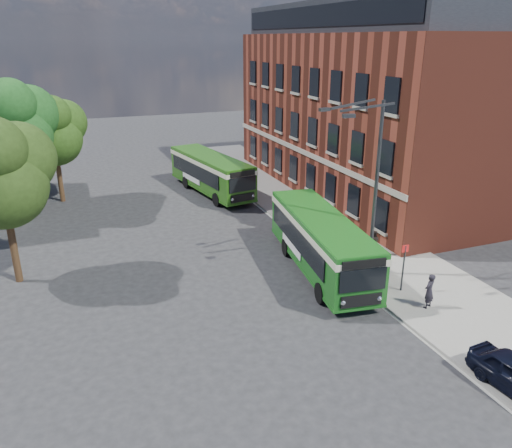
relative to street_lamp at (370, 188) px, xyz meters
name	(u,v)px	position (x,y,z in m)	size (l,w,h in m)	color
ground	(262,275)	(-4.84, 2.00, -4.79)	(120.00, 120.00, 0.00)	#252527
pavement	(312,212)	(2.16, 10.00, -4.72)	(6.00, 48.00, 0.15)	gray
kerb_line	(272,218)	(-0.89, 10.00, -4.79)	(0.12, 48.00, 0.01)	beige
brick_office	(372,102)	(9.16, 14.00, 2.18)	(12.10, 26.00, 14.20)	maroon
flagpole	(4,151)	(-17.29, 15.00, 0.15)	(0.95, 0.10, 9.00)	#323436
street_lamp	(370,188)	(0.00, 0.00, 0.00)	(2.96, 2.38, 9.00)	#323436
bus_stop_sign	(404,265)	(0.76, -2.20, -3.28)	(0.35, 0.08, 2.52)	#323436
bus_front	(321,239)	(-1.74, 1.47, -2.96)	(3.91, 10.58, 3.02)	#195E19
bus_rear	(211,171)	(-3.10, 17.34, -2.96)	(4.30, 10.52, 3.02)	#255D14
pedestrian_a	(429,291)	(0.88, -4.00, -3.81)	(0.61, 0.40, 1.66)	black
pedestrian_b	(373,242)	(1.92, 2.00, -3.92)	(0.70, 0.55, 1.44)	black
tree_left	(1,172)	(-16.61, 5.87, 0.96)	(5.02, 4.77, 8.47)	#3C2516
tree_mid	(15,124)	(-16.53, 16.95, 1.57)	(5.55, 5.28, 9.37)	#3C2516
tree_right	(54,130)	(-14.25, 19.27, 0.63)	(4.73, 4.50, 7.99)	#3C2516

